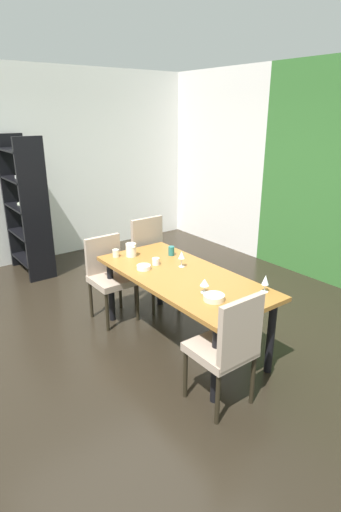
# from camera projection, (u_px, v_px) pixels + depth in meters

# --- Properties ---
(ground_plane) EXTENTS (5.92, 6.04, 0.02)m
(ground_plane) POSITION_uv_depth(u_px,v_px,m) (125.00, 337.00, 4.19)
(ground_plane) COLOR black
(back_panel_interior) EXTENTS (2.18, 0.10, 2.87)m
(back_panel_interior) POSITION_uv_depth(u_px,v_px,m) (216.00, 160.00, 6.78)
(back_panel_interior) COLOR silver
(back_panel_interior) RESTS_ON ground_plane
(left_interior_panel) EXTENTS (0.10, 6.04, 2.87)m
(left_interior_panel) POSITION_uv_depth(u_px,v_px,m) (20.00, 168.00, 5.88)
(left_interior_panel) COLOR silver
(left_interior_panel) RESTS_ON ground_plane
(dining_table) EXTENTS (1.89, 0.86, 0.75)m
(dining_table) POSITION_uv_depth(u_px,v_px,m) (182.00, 283.00, 3.85)
(dining_table) COLOR #936029
(dining_table) RESTS_ON ground_plane
(chair_left_near) EXTENTS (0.44, 0.44, 0.93)m
(chair_left_near) POSITION_uv_depth(u_px,v_px,m) (109.00, 273.00, 4.42)
(chair_left_near) COLOR gray
(chair_left_near) RESTS_ON ground_plane
(chair_right_near) EXTENTS (0.44, 0.44, 0.98)m
(chair_right_near) POSITION_uv_depth(u_px,v_px,m) (228.00, 345.00, 3.02)
(chair_right_near) COLOR gray
(chair_right_near) RESTS_ON ground_plane
(chair_left_far) EXTENTS (0.44, 0.44, 1.05)m
(chair_left_far) POSITION_uv_depth(u_px,v_px,m) (153.00, 258.00, 4.75)
(chair_left_far) COLOR gray
(chair_left_far) RESTS_ON ground_plane
(display_shelf) EXTENTS (0.84, 0.38, 1.93)m
(display_shelf) POSITION_uv_depth(u_px,v_px,m) (26.00, 207.00, 5.57)
(display_shelf) COLOR black
(display_shelf) RESTS_ON ground_plane
(wine_glass_right) EXTENTS (0.08, 0.08, 0.13)m
(wine_glass_right) POSITION_uv_depth(u_px,v_px,m) (205.00, 283.00, 3.41)
(wine_glass_right) COLOR silver
(wine_glass_right) RESTS_ON dining_table
(wine_glass_west) EXTENTS (0.07, 0.07, 0.16)m
(wine_glass_west) POSITION_uv_depth(u_px,v_px,m) (182.00, 255.00, 3.97)
(wine_glass_west) COLOR silver
(wine_glass_west) RESTS_ON dining_table
(wine_glass_south) EXTENTS (0.06, 0.06, 0.16)m
(wine_glass_south) POSITION_uv_depth(u_px,v_px,m) (265.00, 280.00, 3.42)
(wine_glass_south) COLOR silver
(wine_glass_south) RESTS_ON dining_table
(serving_bowl_front) EXTENTS (0.18, 0.18, 0.05)m
(serving_bowl_front) POSITION_uv_depth(u_px,v_px,m) (214.00, 297.00, 3.30)
(serving_bowl_front) COLOR beige
(serving_bowl_front) RESTS_ON dining_table
(serving_bowl_north) EXTENTS (0.14, 0.14, 0.04)m
(serving_bowl_north) POSITION_uv_depth(u_px,v_px,m) (144.00, 267.00, 3.94)
(serving_bowl_north) COLOR white
(serving_bowl_north) RESTS_ON dining_table
(cup_left) EXTENTS (0.07, 0.07, 0.07)m
(cup_left) POSITION_uv_depth(u_px,v_px,m) (156.00, 261.00, 4.06)
(cup_left) COLOR white
(cup_left) RESTS_ON dining_table
(cup_corner) EXTENTS (0.07, 0.07, 0.10)m
(cup_corner) POSITION_uv_depth(u_px,v_px,m) (171.00, 251.00, 4.32)
(cup_corner) COLOR #226562
(cup_corner) RESTS_ON dining_table
(cup_east) EXTENTS (0.07, 0.07, 0.08)m
(cup_east) POSITION_uv_depth(u_px,v_px,m) (116.00, 253.00, 4.27)
(cup_east) COLOR beige
(cup_east) RESTS_ON dining_table
(pitcher_rear) EXTENTS (0.13, 0.11, 0.14)m
(pitcher_rear) POSITION_uv_depth(u_px,v_px,m) (131.00, 250.00, 4.28)
(pitcher_rear) COLOR #F5E1CC
(pitcher_rear) RESTS_ON dining_table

